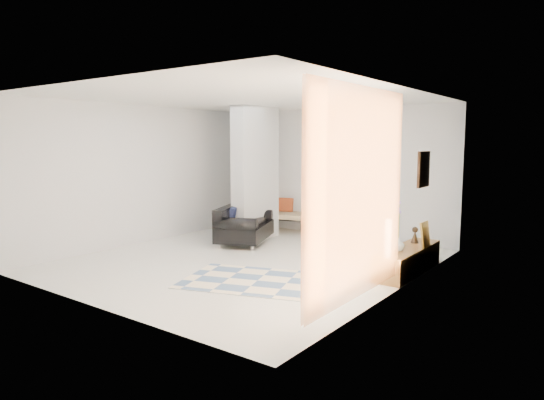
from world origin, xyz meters
The scene contains 17 objects.
floor centered at (0.00, 0.00, 0.00)m, with size 6.00×6.00×0.00m, color white.
ceiling centered at (0.00, 0.00, 2.80)m, with size 6.00×6.00×0.00m, color white.
wall_back centered at (0.00, 3.00, 1.40)m, with size 6.00×6.00×0.00m, color silver.
wall_front centered at (0.00, -3.00, 1.40)m, with size 6.00×6.00×0.00m, color silver.
wall_left centered at (-2.75, 0.00, 1.40)m, with size 6.00×6.00×0.00m, color silver.
wall_right centered at (2.75, 0.00, 1.40)m, with size 6.00×6.00×0.00m, color silver.
partition_column centered at (-1.10, 1.60, 1.40)m, with size 0.35×1.20×2.80m, color #ABB0B3.
hallway_door centered at (-2.10, 2.96, 1.02)m, with size 0.85×0.06×2.04m, color white.
curtain centered at (2.67, -1.15, 1.45)m, with size 2.55×2.55×0.00m, color orange.
wall_art centered at (2.72, 0.90, 1.65)m, with size 0.04×0.45×0.55m, color #351C0E.
media_console centered at (2.52, 0.91, 0.20)m, with size 0.45×1.78×0.80m.
loveseat centered at (-1.06, 1.09, 0.36)m, with size 1.36×1.70×0.76m.
daybed centered at (-1.43, 2.61, 0.41)m, with size 2.14×1.33×0.77m.
area_rug centered at (0.90, -0.90, 0.01)m, with size 2.18×1.45×0.01m, color beige.
cylinder_lamp centered at (2.50, 0.13, 0.68)m, with size 0.10×0.10×0.56m, color white.
bronze_figurine centered at (2.47, 1.33, 0.53)m, with size 0.13×0.13×0.27m, color black, non-canonical shape.
vase centered at (2.47, 0.61, 0.50)m, with size 0.20×0.20×0.20m, color silver.
Camera 1 is at (5.23, -6.43, 2.07)m, focal length 32.00 mm.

